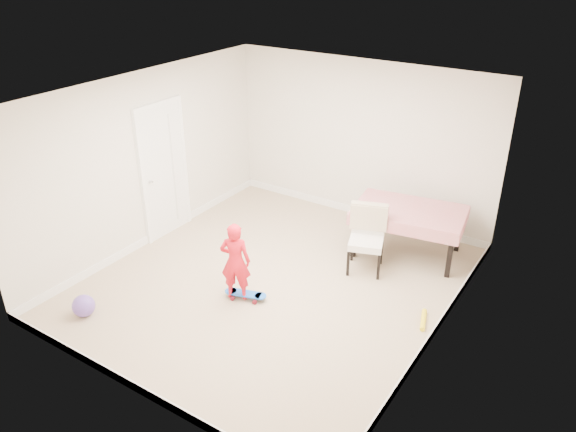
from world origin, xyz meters
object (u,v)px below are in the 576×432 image
Objects in this scene: dining_chair at (366,240)px; balloon at (84,306)px; skateboard at (246,296)px; dining_table at (407,232)px; child at (236,264)px.

balloon is at bearing -149.89° from dining_chair.
balloon is (-1.47, -1.38, 0.10)m from skateboard.
balloon is at bearing -136.06° from dining_table.
balloon is (-2.45, -2.87, -0.33)m from dining_chair.
child is at bearing -162.03° from skateboard.
dining_table reaches higher than skateboard.
child reaches higher than dining_chair.
child is (-1.07, -1.56, 0.06)m from dining_chair.
skateboard is 0.53× the size of child.
skateboard is 0.50m from child.
dining_chair is 1.89m from child.
dining_chair is at bearing -121.35° from dining_table.
balloon is at bearing -153.91° from skateboard.
dining_table is 5.56× the size of balloon.
balloon is (-1.38, -1.32, -0.39)m from child.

